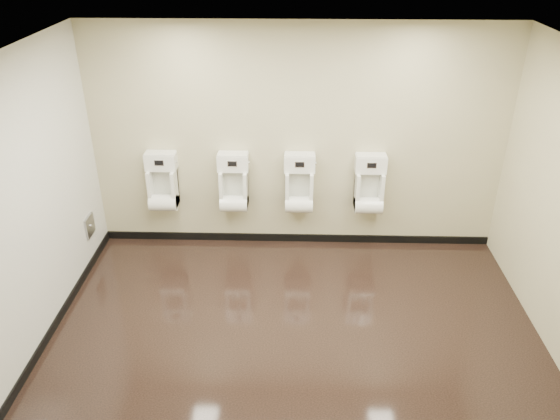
# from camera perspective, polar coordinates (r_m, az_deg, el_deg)

# --- Properties ---
(ground) EXTENTS (5.00, 3.50, 0.00)m
(ground) POSITION_cam_1_polar(r_m,az_deg,el_deg) (5.80, 1.57, -12.25)
(ground) COLOR black
(ground) RESTS_ON ground
(ceiling) EXTENTS (5.00, 3.50, 0.00)m
(ceiling) POSITION_cam_1_polar(r_m,az_deg,el_deg) (4.52, 2.05, 15.88)
(ceiling) COLOR silver
(back_wall) EXTENTS (5.00, 0.02, 2.80)m
(back_wall) POSITION_cam_1_polar(r_m,az_deg,el_deg) (6.60, 1.80, 7.23)
(back_wall) COLOR #BBB68D
(back_wall) RESTS_ON ground
(front_wall) EXTENTS (5.00, 0.02, 2.80)m
(front_wall) POSITION_cam_1_polar(r_m,az_deg,el_deg) (3.56, 1.72, -13.42)
(front_wall) COLOR #BBB68D
(front_wall) RESTS_ON ground
(left_wall) EXTENTS (0.02, 3.50, 2.80)m
(left_wall) POSITION_cam_1_polar(r_m,az_deg,el_deg) (5.58, -24.82, 0.37)
(left_wall) COLOR #BBB68D
(left_wall) RESTS_ON ground
(tile_overlay_left) EXTENTS (0.01, 3.50, 2.80)m
(tile_overlay_left) POSITION_cam_1_polar(r_m,az_deg,el_deg) (5.58, -24.78, 0.37)
(tile_overlay_left) COLOR silver
(tile_overlay_left) RESTS_ON ground
(skirting_back) EXTENTS (5.00, 0.02, 0.10)m
(skirting_back) POSITION_cam_1_polar(r_m,az_deg,el_deg) (7.18, 1.64, -2.91)
(skirting_back) COLOR black
(skirting_back) RESTS_ON ground
(skirting_left) EXTENTS (0.02, 3.50, 0.10)m
(skirting_left) POSITION_cam_1_polar(r_m,az_deg,el_deg) (6.27, -22.23, -10.59)
(skirting_left) COLOR black
(skirting_left) RESTS_ON ground
(access_panel) EXTENTS (0.04, 0.25, 0.25)m
(access_panel) POSITION_cam_1_polar(r_m,az_deg,el_deg) (6.94, -19.28, -1.56)
(access_panel) COLOR #9E9EA3
(access_panel) RESTS_ON left_wall
(urinal_0) EXTENTS (0.39, 0.29, 0.72)m
(urinal_0) POSITION_cam_1_polar(r_m,az_deg,el_deg) (6.90, -12.15, 2.50)
(urinal_0) COLOR white
(urinal_0) RESTS_ON back_wall
(urinal_1) EXTENTS (0.39, 0.29, 0.72)m
(urinal_1) POSITION_cam_1_polar(r_m,az_deg,el_deg) (6.75, -4.85, 2.45)
(urinal_1) COLOR white
(urinal_1) RESTS_ON back_wall
(urinal_2) EXTENTS (0.39, 0.29, 0.72)m
(urinal_2) POSITION_cam_1_polar(r_m,az_deg,el_deg) (6.70, 2.02, 2.38)
(urinal_2) COLOR white
(urinal_2) RESTS_ON back_wall
(urinal_3) EXTENTS (0.39, 0.29, 0.72)m
(urinal_3) POSITION_cam_1_polar(r_m,az_deg,el_deg) (6.77, 9.30, 2.25)
(urinal_3) COLOR white
(urinal_3) RESTS_ON back_wall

